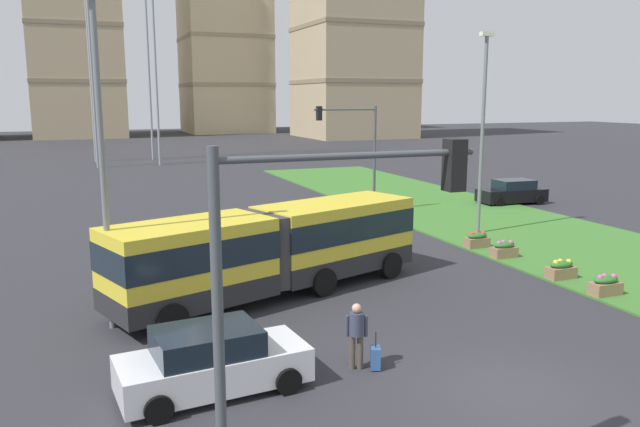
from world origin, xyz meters
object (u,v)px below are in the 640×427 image
(pedestrian_crossing, at_px, (356,332))
(articulated_bus, at_px, (273,249))
(rolling_suitcase, at_px, (375,357))
(flower_planter_3, at_px, (504,249))
(apartment_tower_eastcentre, at_px, (354,1))
(traffic_light_far_right, at_px, (356,141))
(flower_planter_2, at_px, (561,269))
(streetlight_median, at_px, (483,127))
(car_black_sedan, at_px, (512,192))
(car_white_van, at_px, (212,361))
(streetlight_left, at_px, (102,151))
(traffic_light_near_left, at_px, (307,278))
(flower_planter_4, at_px, (477,240))
(flower_planter_1, at_px, (605,285))

(pedestrian_crossing, bearing_deg, articulated_bus, 91.39)
(rolling_suitcase, bearing_deg, flower_planter_3, 38.30)
(apartment_tower_eastcentre, bearing_deg, traffic_light_far_right, -114.10)
(articulated_bus, distance_m, flower_planter_2, 10.97)
(rolling_suitcase, xyz_separation_m, streetlight_median, (11.96, 12.50, 5.10))
(car_black_sedan, xyz_separation_m, traffic_light_far_right, (-11.06, 0.32, 3.59))
(car_black_sedan, height_order, car_white_van, same)
(car_black_sedan, distance_m, traffic_light_far_right, 11.63)
(traffic_light_far_right, bearing_deg, apartment_tower_eastcentre, 65.90)
(streetlight_left, bearing_deg, traffic_light_far_right, 44.46)
(traffic_light_near_left, xyz_separation_m, streetlight_median, (15.72, 17.75, 1.14))
(flower_planter_2, distance_m, flower_planter_3, 3.41)
(flower_planter_4, distance_m, apartment_tower_eastcentre, 85.61)
(apartment_tower_eastcentre, bearing_deg, car_black_sedan, -105.77)
(streetlight_median, relative_size, apartment_tower_eastcentre, 0.22)
(flower_planter_3, relative_size, traffic_light_near_left, 0.18)
(car_black_sedan, height_order, pedestrian_crossing, pedestrian_crossing)
(car_white_van, distance_m, flower_planter_3, 16.11)
(pedestrian_crossing, distance_m, rolling_suitcase, 0.85)
(pedestrian_crossing, distance_m, flower_planter_3, 13.06)
(streetlight_median, bearing_deg, rolling_suitcase, -133.73)
(articulated_bus, xyz_separation_m, rolling_suitcase, (0.61, -6.80, -1.34))
(articulated_bus, relative_size, rolling_suitcase, 12.29)
(flower_planter_3, bearing_deg, flower_planter_2, -90.00)
(flower_planter_3, bearing_deg, streetlight_median, 67.36)
(car_white_van, bearing_deg, flower_planter_4, 34.14)
(flower_planter_2, bearing_deg, apartment_tower_eastcentre, 70.94)
(pedestrian_crossing, distance_m, traffic_light_near_left, 7.17)
(rolling_suitcase, xyz_separation_m, apartment_tower_eastcentre, (38.69, 87.39, 22.54))
(traffic_light_near_left, bearing_deg, streetlight_median, 48.47)
(flower_planter_1, xyz_separation_m, flower_planter_2, (0.00, 2.15, 0.00))
(rolling_suitcase, distance_m, flower_planter_2, 11.03)
(car_black_sedan, bearing_deg, articulated_bus, -147.88)
(flower_planter_1, bearing_deg, streetlight_left, 169.05)
(articulated_bus, height_order, traffic_light_far_right, traffic_light_far_right)
(flower_planter_4, bearing_deg, car_white_van, -145.86)
(rolling_suitcase, bearing_deg, traffic_light_near_left, -125.62)
(flower_planter_2, height_order, flower_planter_4, same)
(streetlight_median, height_order, apartment_tower_eastcentre, apartment_tower_eastcentre)
(car_black_sedan, relative_size, flower_planter_2, 4.07)
(streetlight_left, height_order, streetlight_median, streetlight_median)
(pedestrian_crossing, relative_size, apartment_tower_eastcentre, 0.04)
(flower_planter_2, bearing_deg, traffic_light_near_left, -144.70)
(rolling_suitcase, bearing_deg, flower_planter_1, 13.35)
(streetlight_median, bearing_deg, streetlight_left, -158.82)
(car_white_van, height_order, traffic_light_near_left, traffic_light_near_left)
(car_black_sedan, relative_size, flower_planter_3, 4.07)
(traffic_light_near_left, bearing_deg, apartment_tower_eastcentre, 65.38)
(car_white_van, xyz_separation_m, traffic_light_near_left, (0.36, -5.53, 3.51))
(flower_planter_2, bearing_deg, flower_planter_4, 90.00)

